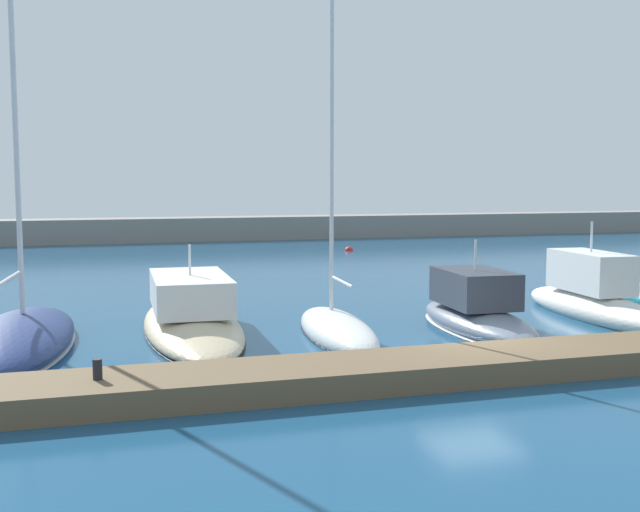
{
  "coord_description": "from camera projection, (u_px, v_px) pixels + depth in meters",
  "views": [
    {
      "loc": [
        -9.76,
        -18.29,
        4.79
      ],
      "look_at": [
        -2.62,
        5.75,
        2.28
      ],
      "focal_mm": 42.83,
      "sensor_mm": 36.0,
      "label": 1
    }
  ],
  "objects": [
    {
      "name": "ground_plane",
      "position": [
        473.0,
        357.0,
        20.69
      ],
      "size": [
        120.0,
        120.0,
        0.0
      ],
      "primitive_type": "plane",
      "color": "navy"
    },
    {
      "name": "dock_pier",
      "position": [
        509.0,
        362.0,
        18.89
      ],
      "size": [
        38.62,
        2.31,
        0.59
      ],
      "primitive_type": "cube",
      "color": "brown",
      "rests_on": "ground_plane"
    },
    {
      "name": "breakwater_seawall",
      "position": [
        222.0,
        228.0,
        60.73
      ],
      "size": [
        108.0,
        3.02,
        1.83
      ],
      "primitive_type": "cube",
      "color": "gray",
      "rests_on": "ground_plane"
    },
    {
      "name": "sailboat_navy_second",
      "position": [
        17.0,
        337.0,
        21.64
      ],
      "size": [
        3.8,
        9.42,
        17.6
      ],
      "rotation": [
        0.0,
        0.0,
        1.48
      ],
      "color": "navy",
      "rests_on": "ground_plane"
    },
    {
      "name": "motorboat_sand_third",
      "position": [
        191.0,
        317.0,
        24.33
      ],
      "size": [
        3.26,
        10.59,
        3.08
      ],
      "rotation": [
        0.0,
        0.0,
        1.54
      ],
      "color": "beige",
      "rests_on": "ground_plane"
    },
    {
      "name": "sailboat_white_fourth",
      "position": [
        337.0,
        329.0,
        23.27
      ],
      "size": [
        2.23,
        6.65,
        12.77
      ],
      "rotation": [
        0.0,
        0.0,
        1.51
      ],
      "color": "white",
      "rests_on": "ground_plane"
    },
    {
      "name": "motorboat_slate_fifth",
      "position": [
        476.0,
        311.0,
        24.47
      ],
      "size": [
        2.63,
        6.97,
        3.11
      ],
      "rotation": [
        0.0,
        0.0,
        1.52
      ],
      "color": "slate",
      "rests_on": "ground_plane"
    },
    {
      "name": "motorboat_ivory_sixth",
      "position": [
        592.0,
        297.0,
        26.74
      ],
      "size": [
        2.45,
        8.16,
        3.64
      ],
      "rotation": [
        0.0,
        0.0,
        1.51
      ],
      "color": "silver",
      "rests_on": "ground_plane"
    },
    {
      "name": "mooring_buoy_white",
      "position": [
        220.0,
        280.0,
        36.58
      ],
      "size": [
        0.5,
        0.5,
        0.5
      ],
      "primitive_type": "sphere",
      "color": "white",
      "rests_on": "ground_plane"
    },
    {
      "name": "mooring_buoy_red",
      "position": [
        349.0,
        251.0,
        51.56
      ],
      "size": [
        0.58,
        0.58,
        0.58
      ],
      "primitive_type": "sphere",
      "color": "red",
      "rests_on": "ground_plane"
    },
    {
      "name": "dock_bollard",
      "position": [
        97.0,
        369.0,
        16.07
      ],
      "size": [
        0.2,
        0.2,
        0.44
      ],
      "primitive_type": "cylinder",
      "color": "black",
      "rests_on": "dock_pier"
    }
  ]
}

